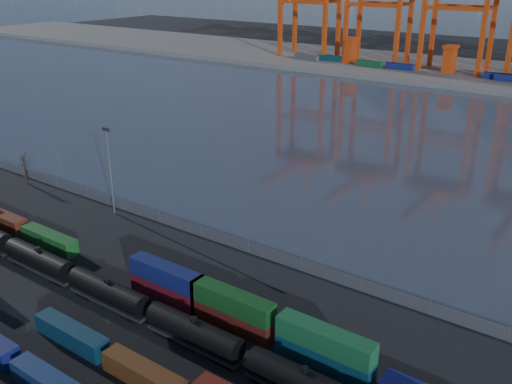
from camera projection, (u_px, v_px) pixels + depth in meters
The scene contains 10 objects.
ground at pixel (116, 338), 71.35m from camera, with size 700.00×700.00×0.00m, color black.
harbor_water at pixel (422, 142), 150.40m from camera, with size 700.00×700.00×0.00m, color #303746.
container_row_mid at pixel (111, 353), 65.74m from camera, with size 141.62×2.34×4.99m.
container_row_north at pixel (162, 284), 79.49m from camera, with size 141.38×2.46×5.24m.
tanker_string at pixel (108, 293), 77.20m from camera, with size 138.09×3.03×4.33m.
waterfront_fence at pixel (249, 247), 92.06m from camera, with size 160.12×0.12×2.20m.
bare_tree at pixel (25, 168), 120.52m from camera, with size 1.74×1.81×7.00m.
yard_light_mast at pixel (110, 166), 103.76m from camera, with size 1.60×0.40×16.60m.
quay_containers at pixel (480, 75), 223.25m from camera, with size 172.58×10.99×2.60m.
straddle_carriers at pixel (508, 64), 220.38m from camera, with size 140.00×7.00×11.10m.
Camera 1 is at (49.00, -37.92, 43.53)m, focal length 40.00 mm.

